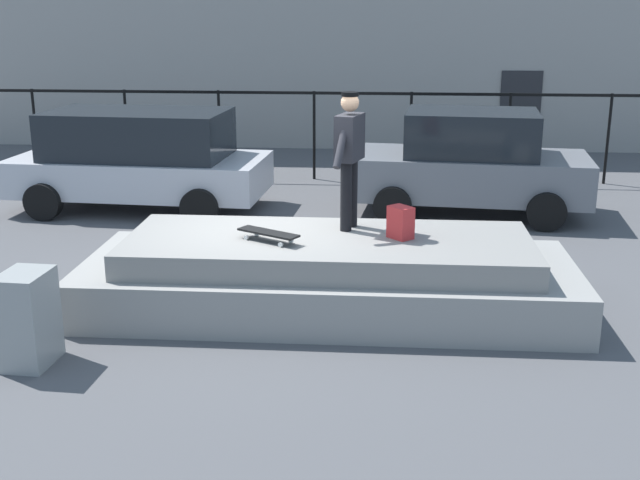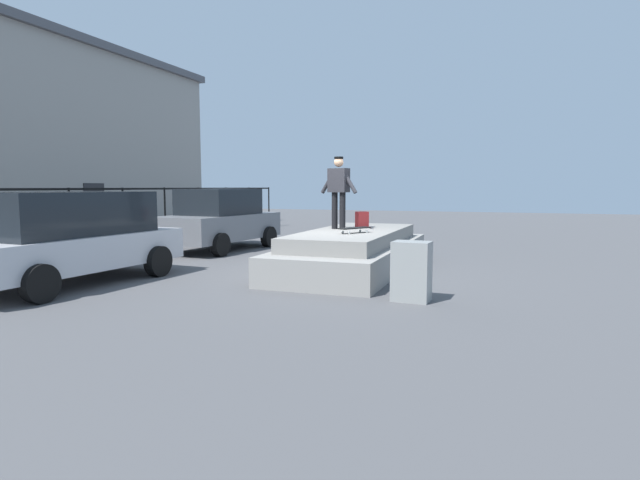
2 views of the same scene
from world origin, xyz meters
The scene contains 9 objects.
ground_plane centered at (0.00, 0.00, 0.00)m, with size 60.00×60.00×0.00m, color #4C4C4F.
concrete_ledge centered at (0.81, -0.49, 0.40)m, with size 5.89×2.28×0.88m.
skateboarder centered at (1.03, -0.05, 1.86)m, with size 0.37×0.99×1.67m.
skateboard centered at (0.12, -0.70, 0.98)m, with size 0.78×0.57×0.12m.
backpack centered at (1.66, -0.44, 1.07)m, with size 0.28×0.20×0.39m, color red.
car_silver_hatchback_near centered at (-2.88, 4.17, 0.93)m, with size 4.58×2.47×1.77m.
car_grey_sedan_mid centered at (2.95, 4.28, 0.91)m, with size 4.20×2.39×1.81m.
utility_box centered at (-2.12, -2.31, 0.49)m, with size 0.44×0.60×0.98m, color gray.
fence_row centered at (0.00, 6.98, 1.28)m, with size 24.06×0.06×1.85m.
Camera 2 is at (-10.52, -3.76, 1.86)m, focal length 29.21 mm.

